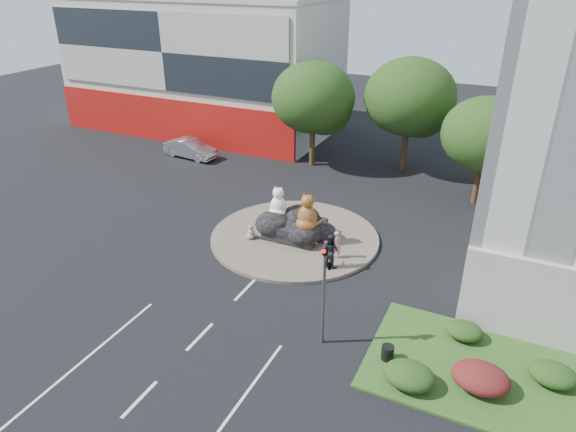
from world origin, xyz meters
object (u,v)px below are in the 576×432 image
at_px(cat_tabby, 307,211).
at_px(kitten_white, 313,238).
at_px(pedestrian_dark, 331,250).
at_px(parked_car, 191,149).
at_px(kitten_calico, 251,231).
at_px(cat_white, 278,202).
at_px(litter_bin, 388,353).
at_px(pedestrian_pink, 336,244).

distance_m(cat_tabby, kitten_white, 1.61).
xyz_separation_m(kitten_white, pedestrian_dark, (1.76, -1.74, 0.50)).
bearing_deg(parked_car, pedestrian_dark, -118.88).
xyz_separation_m(kitten_calico, pedestrian_dark, (5.34, -0.87, 0.49)).
bearing_deg(cat_tabby, pedestrian_dark, -35.30).
distance_m(kitten_calico, parked_car, 15.85).
height_order(cat_white, parked_car, cat_white).
distance_m(pedestrian_dark, parked_car, 20.60).
relative_size(pedestrian_dark, litter_bin, 2.99).
xyz_separation_m(pedestrian_dark, parked_car, (-17.08, 11.51, -0.37)).
xyz_separation_m(cat_white, kitten_calico, (-1.00, -1.66, -1.43)).
bearing_deg(pedestrian_pink, parked_car, -70.93).
xyz_separation_m(pedestrian_dark, litter_bin, (4.72, -5.67, -0.71)).
bearing_deg(cat_white, pedestrian_dark, -37.69).
distance_m(cat_white, cat_tabby, 2.31).
xyz_separation_m(kitten_white, litter_bin, (6.48, -7.40, -0.21)).
bearing_deg(kitten_white, pedestrian_dark, -72.25).
height_order(pedestrian_pink, parked_car, pedestrian_pink).
relative_size(kitten_calico, parked_car, 0.19).
height_order(kitten_calico, pedestrian_dark, pedestrian_dark).
relative_size(kitten_white, litter_bin, 1.42).
xyz_separation_m(kitten_white, pedestrian_pink, (1.70, -0.77, 0.36)).
bearing_deg(parked_car, kitten_calico, -127.10).
relative_size(pedestrian_dark, parked_car, 0.40).
relative_size(cat_white, pedestrian_dark, 1.04).
bearing_deg(parked_car, pedestrian_pink, -116.67).
distance_m(cat_tabby, pedestrian_pink, 2.56).
relative_size(kitten_white, pedestrian_dark, 0.47).
height_order(cat_white, kitten_white, cat_white).
height_order(kitten_white, pedestrian_pink, pedestrian_pink).
distance_m(kitten_calico, kitten_white, 3.68).
distance_m(pedestrian_dark, litter_bin, 7.41).
bearing_deg(kitten_white, kitten_calico, 165.93).
bearing_deg(pedestrian_dark, pedestrian_pink, -68.77).
height_order(kitten_white, pedestrian_dark, pedestrian_dark).
bearing_deg(parked_car, cat_tabby, -117.92).
height_order(cat_white, kitten_calico, cat_white).
relative_size(pedestrian_pink, litter_bin, 2.55).
relative_size(cat_white, pedestrian_pink, 1.22).
relative_size(kitten_white, pedestrian_pink, 0.56).
bearing_deg(cat_tabby, cat_white, 166.61).
bearing_deg(kitten_calico, litter_bin, -32.82).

